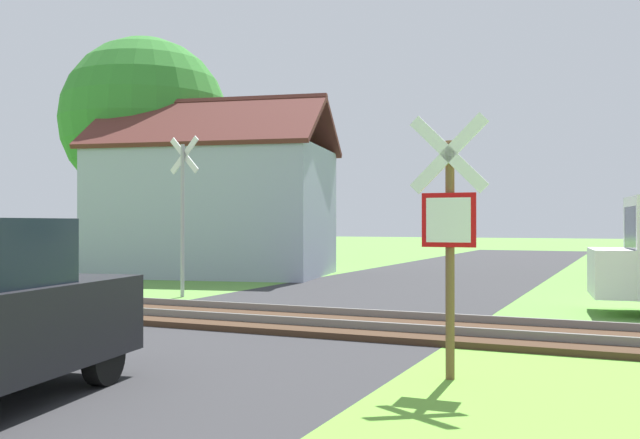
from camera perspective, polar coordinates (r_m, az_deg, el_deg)
The scene contains 6 objects.
road_asphalt at distance 8.86m, azimuth -18.28°, elevation -11.54°, with size 6.75×80.00×0.01m, color #2D2D30.
rail_track at distance 12.60m, azimuth -3.96°, elevation -7.94°, with size 60.00×2.60×0.22m.
stop_sign_near at distance 7.99m, azimuth 10.31°, elevation -0.77°, with size 0.88×0.15×2.94m.
crossing_sign_far at distance 17.01m, azimuth -10.91°, elevation 1.16°, with size 0.87×0.18×3.77m.
house at distance 24.01m, azimuth -8.38°, elevation 0.94°, with size 8.50×6.52×5.92m.
tree_left at distance 27.53m, azimuth -13.84°, elevation 7.65°, with size 6.16×6.16×8.62m.
Camera 1 is at (5.83, -4.44, 1.73)m, focal length 40.00 mm.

